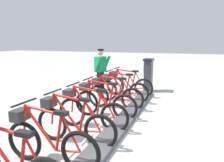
# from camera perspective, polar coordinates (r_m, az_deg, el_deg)

# --- Properties ---
(ground_plane) EXTENTS (60.00, 60.00, 0.00)m
(ground_plane) POSITION_cam_1_polar(r_m,az_deg,el_deg) (4.75, 0.19, -14.04)
(ground_plane) COLOR #ACA8A7
(dock_rail_base) EXTENTS (0.44, 7.85, 0.10)m
(dock_rail_base) POSITION_cam_1_polar(r_m,az_deg,el_deg) (4.73, 0.19, -13.49)
(dock_rail_base) COLOR #47474C
(dock_rail_base) RESTS_ON ground
(payment_kiosk) EXTENTS (0.36, 0.52, 1.28)m
(payment_kiosk) POSITION_cam_1_polar(r_m,az_deg,el_deg) (8.61, 9.41, 1.68)
(payment_kiosk) COLOR #38383D
(payment_kiosk) RESTS_ON ground
(bike_docked_0) EXTENTS (1.72, 0.54, 1.02)m
(bike_docked_0) POSITION_cam_1_polar(r_m,az_deg,el_deg) (7.83, 3.95, -0.84)
(bike_docked_0) COLOR black
(bike_docked_0) RESTS_ON ground
(bike_docked_1) EXTENTS (1.72, 0.54, 1.02)m
(bike_docked_1) POSITION_cam_1_polar(r_m,az_deg,el_deg) (7.10, 2.24, -2.03)
(bike_docked_1) COLOR black
(bike_docked_1) RESTS_ON ground
(bike_docked_2) EXTENTS (1.72, 0.54, 1.02)m
(bike_docked_2) POSITION_cam_1_polar(r_m,az_deg,el_deg) (6.37, 0.14, -3.48)
(bike_docked_2) COLOR black
(bike_docked_2) RESTS_ON ground
(bike_docked_3) EXTENTS (1.72, 0.54, 1.02)m
(bike_docked_3) POSITION_cam_1_polar(r_m,az_deg,el_deg) (5.67, -2.51, -5.29)
(bike_docked_3) COLOR black
(bike_docked_3) RESTS_ON ground
(bike_docked_4) EXTENTS (1.72, 0.54, 1.02)m
(bike_docked_4) POSITION_cam_1_polar(r_m,az_deg,el_deg) (4.98, -5.92, -7.60)
(bike_docked_4) COLOR black
(bike_docked_4) RESTS_ON ground
(bike_docked_5) EXTENTS (1.72, 0.54, 1.02)m
(bike_docked_5) POSITION_cam_1_polar(r_m,az_deg,el_deg) (4.33, -10.44, -10.57)
(bike_docked_5) COLOR black
(bike_docked_5) RESTS_ON ground
(bike_docked_6) EXTENTS (1.72, 0.54, 1.02)m
(bike_docked_6) POSITION_cam_1_polar(r_m,az_deg,el_deg) (3.73, -16.63, -14.44)
(bike_docked_6) COLOR black
(bike_docked_6) RESTS_ON ground
(worker_near_rack) EXTENTS (0.58, 0.69, 1.66)m
(worker_near_rack) POSITION_cam_1_polar(r_m,az_deg,el_deg) (8.16, -2.97, 3.04)
(worker_near_rack) COLOR white
(worker_near_rack) RESTS_ON ground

